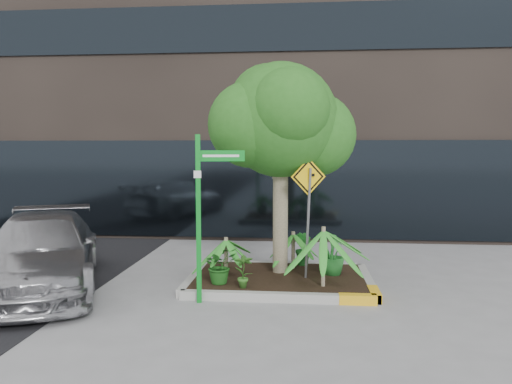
# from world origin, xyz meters

# --- Properties ---
(ground) EXTENTS (80.00, 80.00, 0.00)m
(ground) POSITION_xyz_m (0.00, 0.00, 0.00)
(ground) COLOR gray
(ground) RESTS_ON ground
(planter) EXTENTS (3.35, 2.36, 0.15)m
(planter) POSITION_xyz_m (0.23, 0.27, 0.10)
(planter) COLOR #9E9E99
(planter) RESTS_ON ground
(tree) EXTENTS (2.75, 2.44, 4.12)m
(tree) POSITION_xyz_m (0.19, 0.62, 3.01)
(tree) COLOR tan
(tree) RESTS_ON ground
(palm_front) EXTENTS (1.15, 1.15, 1.28)m
(palm_front) POSITION_xyz_m (0.96, -0.32, 1.10)
(palm_front) COLOR tan
(palm_front) RESTS_ON ground
(palm_left) EXTENTS (0.81, 0.81, 0.90)m
(palm_left) POSITION_xyz_m (-0.78, 0.18, 0.82)
(palm_left) COLOR tan
(palm_left) RESTS_ON ground
(palm_back) EXTENTS (0.82, 0.82, 0.91)m
(palm_back) POSITION_xyz_m (0.43, 0.89, 0.83)
(palm_back) COLOR tan
(palm_back) RESTS_ON ground
(parked_car) EXTENTS (3.40, 4.86, 1.31)m
(parked_car) POSITION_xyz_m (-3.99, -0.39, 0.65)
(parked_car) COLOR #A7A7AC
(parked_car) RESTS_ON ground
(shrub_a) EXTENTS (0.80, 0.80, 0.63)m
(shrub_a) POSITION_xyz_m (-0.81, -0.31, 0.47)
(shrub_a) COLOR #195017
(shrub_a) RESTS_ON planter
(shrub_b) EXTENTS (0.51, 0.51, 0.79)m
(shrub_b) POSITION_xyz_m (1.17, 0.50, 0.55)
(shrub_b) COLOR #206D26
(shrub_b) RESTS_ON planter
(shrub_c) EXTENTS (0.36, 0.36, 0.58)m
(shrub_c) POSITION_xyz_m (-0.37, -0.55, 0.44)
(shrub_c) COLOR #2F651F
(shrub_c) RESTS_ON planter
(shrub_d) EXTENTS (0.53, 0.53, 0.69)m
(shrub_d) POSITION_xyz_m (0.64, 1.15, 0.49)
(shrub_d) COLOR #1B5E20
(shrub_d) RESTS_ON planter
(street_sign_post) EXTENTS (0.91, 0.79, 2.71)m
(street_sign_post) POSITION_xyz_m (-1.01, -0.87, 1.67)
(street_sign_post) COLOR #0B8220
(street_sign_post) RESTS_ON ground
(cattle_sign) EXTENTS (0.62, 0.30, 2.17)m
(cattle_sign) POSITION_xyz_m (0.71, 0.12, 1.62)
(cattle_sign) COLOR slate
(cattle_sign) RESTS_ON ground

